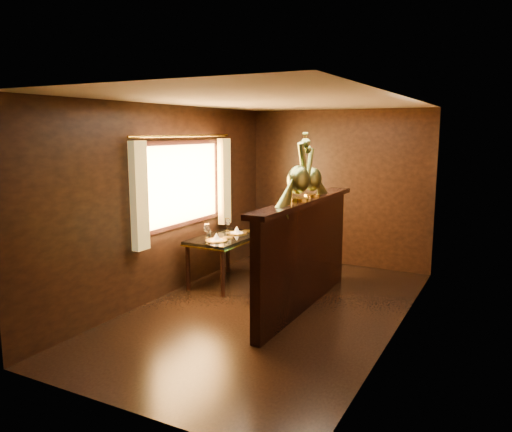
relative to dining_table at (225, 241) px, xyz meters
The scene contains 8 objects.
ground 1.41m from the dining_table, 33.85° to the right, with size 5.00×5.00×0.00m, color black.
room_shell 1.53m from the dining_table, 35.43° to the right, with size 3.04×5.04×2.52m.
partition 1.44m from the dining_table, 16.50° to the right, with size 0.26×2.70×1.36m.
dining_table is the anchor object (origin of this frame).
chair_left 1.18m from the dining_table, 22.56° to the right, with size 0.58×0.59×1.26m.
chair_right 0.93m from the dining_table, ahead, with size 0.53×0.55×1.21m.
peacock_left 1.90m from the dining_table, 24.77° to the right, with size 0.25×0.66×0.79m, color #1C543E, non-canonical shape.
peacock_right 1.77m from the dining_table, ahead, with size 0.22×0.59×0.70m, color #1C543E, non-canonical shape.
Camera 1 is at (2.54, -5.21, 2.16)m, focal length 35.00 mm.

